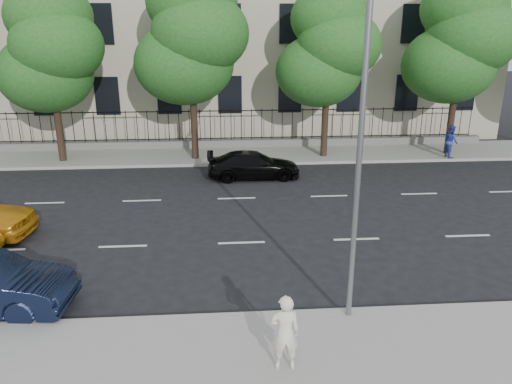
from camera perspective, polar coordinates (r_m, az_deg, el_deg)
The scene contains 13 objects.
ground at distance 14.91m, azimuth -1.24°, elevation -9.86°, with size 120.00×120.00×0.00m, color black.
near_sidewalk at distance 11.54m, azimuth -0.14°, elevation -19.16°, with size 60.00×4.00×0.15m, color gray.
far_sidewalk at distance 27.97m, azimuth -2.74°, elevation 4.27°, with size 60.00×4.00×0.15m, color gray.
lane_markings at distance 19.20m, azimuth -1.98°, elevation -2.98°, with size 49.60×4.62×0.01m, color silver, non-canonical shape.
iron_fence at distance 29.49m, azimuth -2.85°, elevation 6.18°, with size 30.00×0.50×2.20m.
street_light at distance 11.88m, azimuth 11.32°, elevation 8.69°, with size 0.25×3.32×8.05m.
tree_b at distance 27.72m, azimuth -22.44°, elevation 14.87°, with size 5.53×5.12×8.97m.
tree_c at distance 26.45m, azimuth -7.38°, elevation 17.19°, with size 5.89×5.50×9.80m.
tree_d at distance 27.04m, azimuth 8.27°, elevation 15.97°, with size 5.34×4.94×8.84m.
tree_e at distance 29.30m, azimuth 22.34°, elevation 15.73°, with size 5.71×5.31×9.46m.
black_sedan at distance 23.90m, azimuth -0.28°, elevation 3.11°, with size 1.80×4.42×1.28m, color black.
woman_near at distance 10.86m, azimuth 3.31°, elevation -15.73°, with size 0.63×0.42×1.74m, color white.
pedestrian_far at distance 28.96m, azimuth 21.36°, elevation 5.43°, with size 0.85×0.66×1.75m, color #2E3B9C.
Camera 1 is at (-0.63, -13.04, 7.22)m, focal length 35.00 mm.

